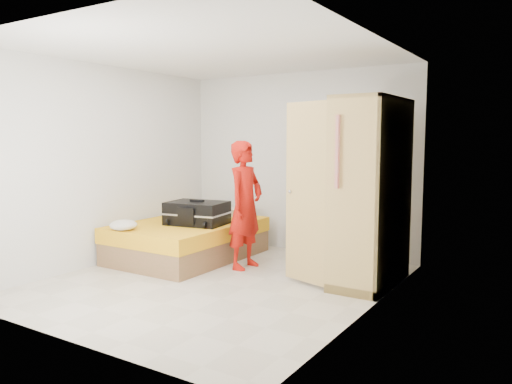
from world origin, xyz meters
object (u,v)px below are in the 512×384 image
Objects in this scene: person at (245,205)px; round_cushion at (123,225)px; bed at (188,240)px; wardrobe at (366,197)px; suitcase at (197,213)px.

round_cushion is (-1.26, -0.88, -0.25)m from person.
bed is 5.87× the size of round_cushion.
wardrobe is at bearing -84.51° from person.
wardrobe reaches higher than person.
suitcase is at bearing -175.62° from wardrobe.
suitcase is 0.98m from round_cushion.
wardrobe is (2.50, 0.12, 0.75)m from bed.
suitcase is at bearing 93.57° from person.
bed is 1.00m from round_cushion.
wardrobe is 2.44× the size of suitcase.
person reaches higher than round_cushion.
person is 0.77m from suitcase.
bed is at bearing -177.32° from wardrobe.
bed is 0.96× the size of wardrobe.
person is at bearing 34.99° from round_cushion.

